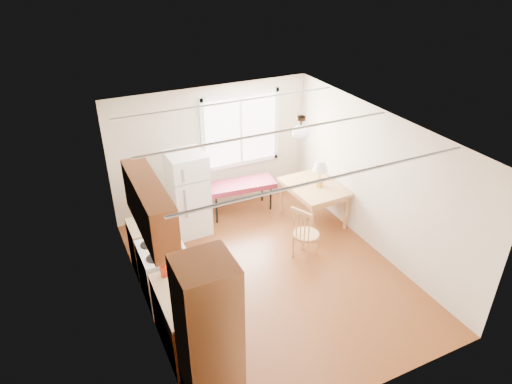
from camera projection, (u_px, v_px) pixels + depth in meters
room_shell at (271, 209)px, 6.92m from camera, size 4.60×5.60×2.62m
kitchen_run at (176, 288)px, 5.97m from camera, size 0.65×3.40×2.20m
window_unit at (241, 130)px, 8.95m from camera, size 1.64×0.05×1.51m
pendant_light at (301, 132)px, 7.02m from camera, size 0.26×0.26×0.40m
refrigerator at (188, 194)px, 8.26m from camera, size 0.67×0.69×1.59m
bench at (240, 186)px, 8.97m from camera, size 1.43×0.66×0.64m
dining_table at (314, 190)px, 8.65m from camera, size 0.96×1.25×0.76m
chair at (303, 231)px, 7.60m from camera, size 0.50×0.49×1.00m
table_lamp at (320, 168)px, 8.41m from camera, size 0.29×0.29×0.51m
coffee_maker at (192, 310)px, 5.34m from camera, size 0.23×0.27×0.36m
kettle at (164, 271)px, 6.05m from camera, size 0.11×0.11×0.20m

